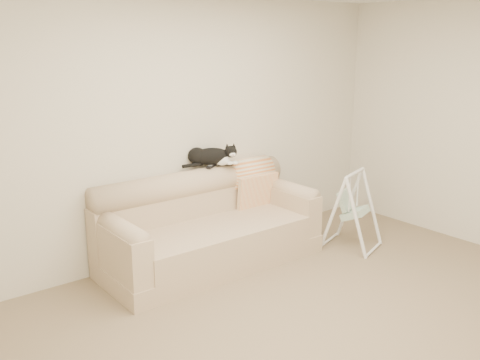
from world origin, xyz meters
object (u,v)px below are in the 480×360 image
(remote_b, at_px, (226,164))
(baby_swing, at_px, (352,209))
(tuxedo_cat, at_px, (211,156))
(remote_a, at_px, (211,166))
(sofa, at_px, (207,228))

(remote_b, height_order, baby_swing, remote_b)
(tuxedo_cat, bearing_deg, remote_a, -104.19)
(remote_a, distance_m, tuxedo_cat, 0.10)
(tuxedo_cat, bearing_deg, remote_b, -11.36)
(remote_a, height_order, remote_b, remote_a)
(sofa, distance_m, tuxedo_cat, 0.75)
(remote_a, bearing_deg, remote_b, -6.84)
(remote_a, xyz_separation_m, remote_b, (0.18, -0.02, -0.00))
(sofa, height_order, tuxedo_cat, tuxedo_cat)
(remote_b, relative_size, baby_swing, 0.21)
(sofa, distance_m, baby_swing, 1.58)
(remote_a, xyz_separation_m, tuxedo_cat, (0.00, 0.01, 0.10))
(remote_b, relative_size, tuxedo_cat, 0.30)
(sofa, xyz_separation_m, remote_b, (0.41, 0.23, 0.56))
(remote_a, bearing_deg, tuxedo_cat, 75.81)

